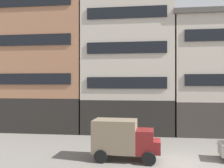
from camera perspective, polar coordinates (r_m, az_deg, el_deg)
name	(u,v)px	position (r m, az deg, el deg)	size (l,w,h in m)	color
ground_plane	(178,162)	(17.19, 14.72, -16.80)	(120.00, 120.00, 0.00)	slate
building_far_left	(43,58)	(28.94, -15.34, 5.81)	(9.93, 5.93, 15.81)	black
building_center_left	(128,49)	(26.88, 3.69, 7.94)	(9.59, 5.93, 17.37)	black
building_center_right	(218,74)	(27.62, 23.07, 2.19)	(9.46, 5.93, 12.04)	#38332D
delivery_truck_near	(124,138)	(16.78, 2.71, -12.21)	(4.43, 2.30, 2.62)	maroon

